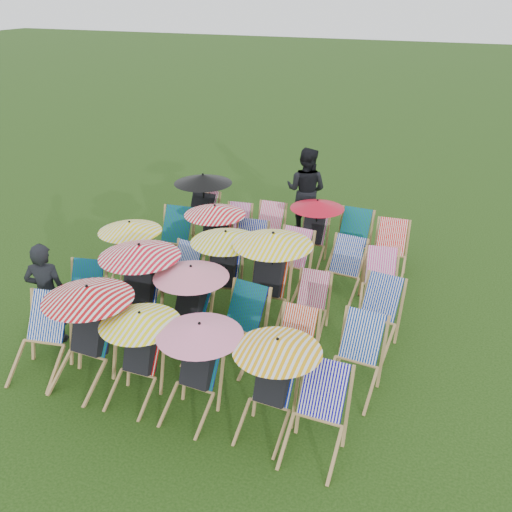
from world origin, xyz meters
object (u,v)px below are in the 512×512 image
at_px(deckchair_0, 39,339).
at_px(deckchair_5, 316,417).
at_px(deckchair_29, 389,252).
at_px(person_rear, 306,190).
at_px(person_left, 47,294).

xyz_separation_m(deckchair_0, deckchair_5, (3.85, -0.03, -0.02)).
height_order(deckchair_29, person_rear, person_rear).
xyz_separation_m(deckchair_5, person_rear, (-2.06, 6.05, 0.42)).
distance_m(deckchair_0, person_left, 0.80).
xyz_separation_m(deckchair_29, person_left, (-4.19, -3.94, 0.30)).
height_order(deckchair_5, deckchair_29, deckchair_5).
relative_size(deckchair_5, deckchair_29, 1.01).
distance_m(deckchair_5, person_left, 4.30).
relative_size(person_left, person_rear, 0.86).
distance_m(deckchair_29, person_left, 5.76).
height_order(deckchair_5, person_rear, person_rear).
height_order(deckchair_5, person_left, person_left).
xyz_separation_m(deckchair_29, person_rear, (-2.02, 1.42, 0.43)).
relative_size(deckchair_0, person_left, 0.66).
bearing_deg(deckchair_29, person_left, -140.75).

